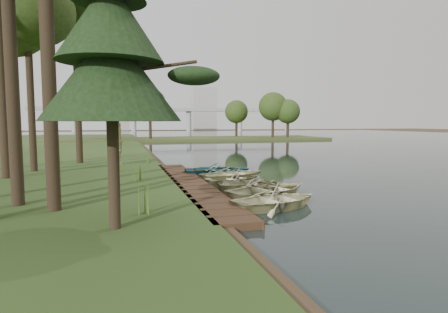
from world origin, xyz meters
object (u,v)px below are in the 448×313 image
object	(u,v)px
rowboat_0	(277,198)
stored_rowboat	(119,161)
rowboat_2	(260,184)
pine_tree	(110,46)
boardwalk	(191,185)
rowboat_1	(269,188)

from	to	relation	value
rowboat_0	stored_rowboat	size ratio (longest dim) A/B	1.22
stored_rowboat	rowboat_2	bearing A→B (deg)	-140.34
stored_rowboat	pine_tree	size ratio (longest dim) A/B	0.36
rowboat_2	pine_tree	xyz separation A→B (m)	(-6.39, -5.22, 4.93)
boardwalk	stored_rowboat	bearing A→B (deg)	111.37
rowboat_0	rowboat_2	xyz separation A→B (m)	(0.51, 3.11, 0.01)
rowboat_1	boardwalk	bearing A→B (deg)	17.98
rowboat_1	rowboat_2	bearing A→B (deg)	-22.09
stored_rowboat	pine_tree	world-z (taller)	pine_tree
rowboat_2	stored_rowboat	bearing A→B (deg)	53.05
stored_rowboat	rowboat_1	bearing A→B (deg)	-143.08
rowboat_0	rowboat_1	world-z (taller)	rowboat_1
rowboat_0	rowboat_2	bearing A→B (deg)	-21.82
boardwalk	stored_rowboat	distance (m)	9.47
stored_rowboat	pine_tree	distance (m)	17.03
rowboat_0	stored_rowboat	bearing A→B (deg)	9.57
rowboat_2	boardwalk	bearing A→B (deg)	74.28
rowboat_2	rowboat_0	bearing A→B (deg)	-165.73
rowboat_1	stored_rowboat	bearing A→B (deg)	6.85
rowboat_0	pine_tree	world-z (taller)	pine_tree
stored_rowboat	pine_tree	xyz separation A→B (m)	(-0.11, -16.35, 4.76)
boardwalk	rowboat_0	world-z (taller)	rowboat_0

